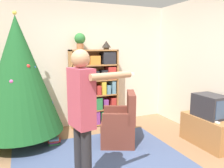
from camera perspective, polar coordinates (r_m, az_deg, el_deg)
The scene contains 12 objects.
wall_back at distance 4.71m, azimuth -9.31°, elevation 4.84°, with size 8.00×0.10×2.60m.
area_rug at distance 3.36m, azimuth -2.03°, elevation -20.19°, with size 2.49×2.20×0.01m.
bookshelf at distance 4.65m, azimuth -4.66°, elevation -1.21°, with size 1.02×0.29×1.63m.
tv_stand at distance 4.21m, azimuth 23.82°, elevation -11.09°, with size 0.46×0.90×0.50m.
television at distance 4.08m, azimuth 24.26°, elevation -5.25°, with size 0.38×0.53×0.38m.
game_remote at distance 3.85m, azimuth 25.58°, elevation -8.95°, with size 0.04×0.12×0.02m.
christmas_tree at distance 4.02m, azimuth -23.15°, elevation 2.09°, with size 1.41×1.41×2.26m.
armchair at distance 3.86m, azimuth 2.11°, elevation -10.92°, with size 0.75×0.74×0.92m.
standing_person at distance 2.35m, azimuth -7.72°, elevation -7.59°, with size 0.69×0.46×1.65m.
potted_plant at distance 4.50m, azimuth -8.37°, elevation 11.31°, with size 0.22×0.22×0.33m.
table_lamp at distance 4.68m, azimuth -1.49°, elevation 10.24°, with size 0.20×0.20×0.18m.
book_pile_near_tree at distance 4.06m, azimuth -14.87°, elevation -14.27°, with size 0.23×0.19×0.11m.
Camera 1 is at (-1.11, -2.52, 1.66)m, focal length 35.00 mm.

